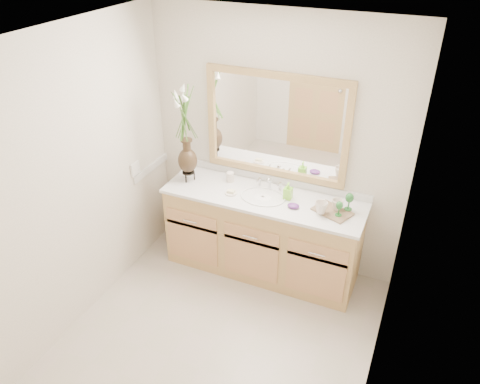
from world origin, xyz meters
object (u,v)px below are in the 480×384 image
at_px(flower_vase, 185,122).
at_px(soap_bottle, 288,192).
at_px(tumbler, 230,177).
at_px(tray, 332,212).

distance_m(flower_vase, soap_bottle, 1.10).
bearing_deg(flower_vase, tumbler, 19.76).
height_order(soap_bottle, tray, soap_bottle).
xyz_separation_m(tumbler, tray, (1.02, -0.14, -0.04)).
distance_m(flower_vase, tumbler, 0.68).
height_order(flower_vase, tumbler, flower_vase).
bearing_deg(tray, soap_bottle, -165.31).
relative_size(soap_bottle, tray, 0.46).
relative_size(tumbler, soap_bottle, 0.65).
height_order(flower_vase, tray, flower_vase).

